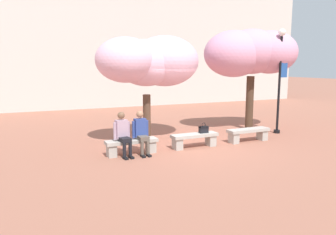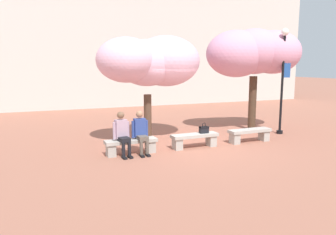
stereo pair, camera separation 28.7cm
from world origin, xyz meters
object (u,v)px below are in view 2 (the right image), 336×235
object	(u,v)px
handbag	(204,129)
cherry_tree_main	(151,62)
cherry_tree_secondary	(254,53)
lamp_post_with_banner	(283,71)
stone_bench_near_west	(195,139)
person_seated_right	(141,131)
stone_bench_west_end	(131,144)
stone_bench_center	(250,134)
person_seated_left	(122,132)

from	to	relation	value
handbag	cherry_tree_main	xyz separation A→B (m)	(-1.28, 1.47, 2.16)
cherry_tree_secondary	lamp_post_with_banner	xyz separation A→B (m)	(0.61, -1.02, -0.71)
cherry_tree_secondary	stone_bench_near_west	bearing A→B (deg)	-152.67
handbag	cherry_tree_main	distance (m)	2.91
person_seated_right	handbag	size ratio (longest dim) A/B	3.81
stone_bench_west_end	stone_bench_near_west	world-z (taller)	same
stone_bench_center	handbag	xyz separation A→B (m)	(-1.77, -0.00, 0.28)
stone_bench_west_end	cherry_tree_main	xyz separation A→B (m)	(1.15, 1.47, 2.44)
lamp_post_with_banner	stone_bench_near_west	bearing A→B (deg)	-169.45
person_seated_right	lamp_post_with_banner	bearing A→B (deg)	7.84
stone_bench_center	person_seated_right	world-z (taller)	person_seated_right
stone_bench_near_west	cherry_tree_secondary	xyz separation A→B (m)	(3.43, 1.77, 2.80)
stone_bench_near_west	handbag	world-z (taller)	handbag
person_seated_right	lamp_post_with_banner	world-z (taller)	lamp_post_with_banner
stone_bench_center	handbag	distance (m)	1.79
stone_bench_west_end	stone_bench_near_west	size ratio (longest dim) A/B	1.00
person_seated_left	cherry_tree_secondary	bearing A→B (deg)	17.46
stone_bench_west_end	person_seated_left	distance (m)	0.49
stone_bench_center	handbag	bearing A→B (deg)	-179.88
stone_bench_near_west	stone_bench_center	world-z (taller)	same
person_seated_right	handbag	xyz separation A→B (m)	(2.14, 0.05, -0.12)
cherry_tree_main	cherry_tree_secondary	size ratio (longest dim) A/B	0.91
lamp_post_with_banner	person_seated_right	bearing A→B (deg)	-172.16
person_seated_left	lamp_post_with_banner	distance (m)	6.67
stone_bench_center	stone_bench_west_end	bearing A→B (deg)	180.00
stone_bench_near_west	handbag	distance (m)	0.43
stone_bench_near_west	stone_bench_center	xyz separation A→B (m)	(2.10, 0.00, 0.00)
person_seated_right	cherry_tree_secondary	bearing A→B (deg)	19.20
stone_bench_center	handbag	size ratio (longest dim) A/B	4.61
stone_bench_center	cherry_tree_main	distance (m)	4.17
stone_bench_near_west	stone_bench_west_end	bearing A→B (deg)	180.00
stone_bench_west_end	handbag	size ratio (longest dim) A/B	4.61
stone_bench_center	person_seated_left	world-z (taller)	person_seated_left
stone_bench_west_end	stone_bench_near_west	distance (m)	2.10
stone_bench_center	cherry_tree_secondary	size ratio (longest dim) A/B	0.39
cherry_tree_main	lamp_post_with_banner	bearing A→B (deg)	-8.20
stone_bench_center	lamp_post_with_banner	distance (m)	2.95
handbag	lamp_post_with_banner	world-z (taller)	lamp_post_with_banner
stone_bench_west_end	lamp_post_with_banner	distance (m)	6.52
stone_bench_near_west	handbag	bearing A→B (deg)	-0.64
cherry_tree_secondary	person_seated_left	bearing A→B (deg)	-162.54
handbag	cherry_tree_main	bearing A→B (deg)	130.89
stone_bench_center	cherry_tree_secondary	distance (m)	3.57
stone_bench_west_end	cherry_tree_secondary	xyz separation A→B (m)	(5.52, 1.77, 2.80)
stone_bench_near_west	person_seated_right	world-z (taller)	person_seated_right
stone_bench_west_end	cherry_tree_main	size ratio (longest dim) A/B	0.43
handbag	cherry_tree_secondary	xyz separation A→B (m)	(3.10, 1.77, 2.51)
person_seated_right	handbag	bearing A→B (deg)	1.33
handbag	stone_bench_near_west	bearing A→B (deg)	179.36
cherry_tree_secondary	cherry_tree_main	bearing A→B (deg)	-176.06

